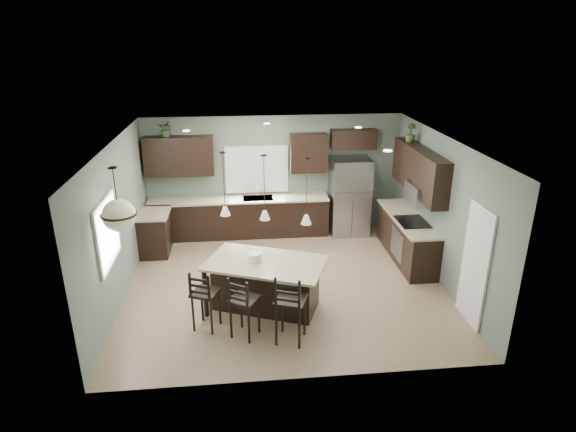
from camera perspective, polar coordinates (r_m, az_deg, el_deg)
The scene contains 32 objects.
ground at distance 9.46m, azimuth -0.36°, elevation -7.97°, with size 6.00×6.00×0.00m, color #9E8466.
pantry_door at distance 8.47m, azimuth 21.29°, elevation -5.48°, with size 0.04×0.82×2.04m, color white.
window_back at distance 11.39m, azimuth -3.73°, elevation 5.55°, with size 1.35×0.02×1.00m, color white.
window_left at distance 8.33m, azimuth -20.72°, elevation -1.83°, with size 0.02×1.10×1.00m, color white.
left_return_cabs at distance 10.93m, azimuth -15.49°, elevation -2.00°, with size 0.60×0.90×0.90m, color black.
left_return_countertop at distance 10.76m, azimuth -15.63°, elevation 0.30°, with size 0.66×0.96×0.04m, color #B9AF8C.
back_lower_cabs at distance 11.46m, azimuth -5.79°, elevation -0.22°, with size 4.20×0.60×0.90m, color black.
back_countertop at distance 11.28m, azimuth -5.87°, elevation 1.97°, with size 4.20×0.66×0.04m, color #B9AF8C.
sink_inset at distance 11.28m, azimuth -3.59°, elevation 2.12°, with size 0.70×0.45×0.01m, color gray.
faucet at distance 11.21m, azimuth -3.60°, elevation 2.77°, with size 0.02×0.02×0.28m, color silver.
back_upper_left at distance 11.21m, azimuth -12.78°, elevation 6.93°, with size 1.55×0.34×0.90m, color black.
back_upper_right at distance 11.24m, azimuth 2.43°, elevation 7.47°, with size 0.85×0.34×0.90m, color black.
fridge_header at distance 11.37m, azimuth 7.76°, elevation 9.01°, with size 1.05×0.34×0.45m, color black.
right_lower_cabs at distance 10.60m, azimuth 13.87°, elevation -2.59°, with size 0.60×2.35×0.90m, color black.
right_countertop at distance 10.42m, azimuth 13.99°, elevation -0.23°, with size 0.66×2.35×0.04m, color #B9AF8C.
cooktop at distance 10.17m, azimuth 14.50°, elevation -0.66°, with size 0.58×0.75×0.02m, color black.
wall_oven_front at distance 10.27m, azimuth 12.75°, elevation -3.29°, with size 0.01×0.72×0.60m, color gray.
right_upper_cabs at distance 10.15m, azimuth 15.30°, elevation 5.23°, with size 0.34×2.35×0.90m, color black.
microwave at distance 10.00m, azimuth 15.35°, elevation 2.58°, with size 0.40×0.75×0.40m, color gray.
refrigerator at distance 11.50m, azimuth 7.30°, elevation 2.31°, with size 0.90×0.74×1.85m, color #97969E.
kitchen_island at distance 8.45m, azimuth -2.61°, elevation -8.26°, with size 1.98×1.13×0.92m, color black.
serving_dish at distance 8.26m, azimuth -3.99°, elevation -4.85°, with size 0.24×0.24×0.14m, color white.
bar_stool_left at distance 8.02m, azimuth -9.73°, elevation -9.67°, with size 0.40×0.40×1.08m, color black.
bar_stool_center at distance 7.75m, azimuth -5.17°, elevation -10.56°, with size 0.41×0.41×1.10m, color black.
bar_stool_right at distance 7.58m, azimuth 0.32°, elevation -10.76°, with size 0.45×0.45×1.20m, color black.
pendant_left at distance 7.97m, azimuth -7.61°, elevation 3.76°, with size 0.17×0.17×1.10m, color white, non-canonical shape.
pendant_center at distance 7.73m, azimuth -2.83°, elevation 3.36°, with size 0.17×0.17×1.10m, color white, non-canonical shape.
pendant_right at distance 7.54m, azimuth 2.22°, elevation 2.91°, with size 0.17×0.17×1.10m, color silver, non-canonical shape.
chandelier at distance 7.46m, azimuth -19.63°, elevation 1.86°, with size 0.54×0.54×1.00m, color #F8E7CB, non-canonical shape.
plant_back_left at distance 11.08m, azimuth -14.23°, elevation 10.01°, with size 0.33×0.29×0.37m, color #274D21.
plant_right_wall at distance 10.55m, azimuth 14.33°, elevation 9.51°, with size 0.22×0.22×0.39m, color #395927.
room_shell at distance 8.76m, azimuth -0.38°, elevation 1.77°, with size 6.00×6.00×6.00m.
Camera 1 is at (-0.79, -8.23, 4.61)m, focal length 30.00 mm.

